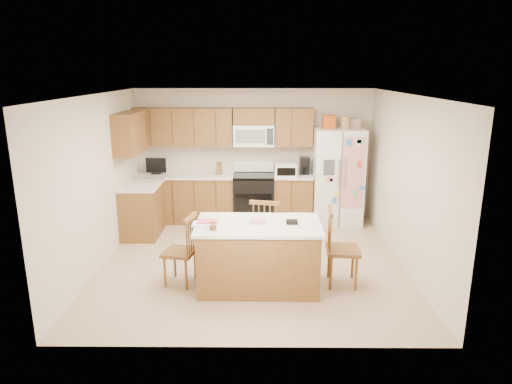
{
  "coord_description": "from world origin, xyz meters",
  "views": [
    {
      "loc": [
        0.11,
        -6.47,
        2.83
      ],
      "look_at": [
        0.06,
        0.35,
        1.0
      ],
      "focal_mm": 32.0,
      "sensor_mm": 36.0,
      "label": 1
    }
  ],
  "objects_px": {
    "island": "(258,255)",
    "windsor_chair_right": "(341,249)",
    "refrigerator": "(337,175)",
    "stove": "(254,197)",
    "windsor_chair_left": "(181,251)",
    "windsor_chair_back": "(266,234)"
  },
  "relations": [
    {
      "from": "island",
      "to": "windsor_chair_back",
      "type": "xyz_separation_m",
      "value": [
        0.12,
        0.69,
        0.04
      ]
    },
    {
      "from": "stove",
      "to": "island",
      "type": "bearing_deg",
      "value": -88.03
    },
    {
      "from": "island",
      "to": "windsor_chair_right",
      "type": "bearing_deg",
      "value": 4.22
    },
    {
      "from": "windsor_chair_right",
      "to": "island",
      "type": "bearing_deg",
      "value": -175.78
    },
    {
      "from": "stove",
      "to": "windsor_chair_left",
      "type": "bearing_deg",
      "value": -109.35
    },
    {
      "from": "island",
      "to": "windsor_chair_right",
      "type": "xyz_separation_m",
      "value": [
        1.11,
        0.08,
        0.05
      ]
    },
    {
      "from": "windsor_chair_right",
      "to": "windsor_chair_back",
      "type": "bearing_deg",
      "value": 148.71
    },
    {
      "from": "island",
      "to": "windsor_chair_back",
      "type": "height_order",
      "value": "windsor_chair_back"
    },
    {
      "from": "windsor_chair_left",
      "to": "windsor_chair_right",
      "type": "relative_size",
      "value": 0.92
    },
    {
      "from": "windsor_chair_left",
      "to": "windsor_chair_back",
      "type": "xyz_separation_m",
      "value": [
        1.15,
        0.6,
        0.03
      ]
    },
    {
      "from": "island",
      "to": "windsor_chair_right",
      "type": "height_order",
      "value": "windsor_chair_right"
    },
    {
      "from": "windsor_chair_left",
      "to": "windsor_chair_back",
      "type": "relative_size",
      "value": 0.94
    },
    {
      "from": "refrigerator",
      "to": "island",
      "type": "relative_size",
      "value": 1.22
    },
    {
      "from": "windsor_chair_left",
      "to": "windsor_chair_right",
      "type": "distance_m",
      "value": 2.15
    },
    {
      "from": "windsor_chair_back",
      "to": "windsor_chair_left",
      "type": "bearing_deg",
      "value": -152.49
    },
    {
      "from": "stove",
      "to": "windsor_chair_right",
      "type": "bearing_deg",
      "value": -65.88
    },
    {
      "from": "windsor_chair_back",
      "to": "windsor_chair_right",
      "type": "relative_size",
      "value": 0.98
    },
    {
      "from": "refrigerator",
      "to": "windsor_chair_back",
      "type": "relative_size",
      "value": 1.95
    },
    {
      "from": "stove",
      "to": "windsor_chair_left",
      "type": "height_order",
      "value": "stove"
    },
    {
      "from": "windsor_chair_back",
      "to": "island",
      "type": "bearing_deg",
      "value": -99.54
    },
    {
      "from": "stove",
      "to": "island",
      "type": "height_order",
      "value": "stove"
    },
    {
      "from": "island",
      "to": "windsor_chair_left",
      "type": "height_order",
      "value": "island"
    }
  ]
}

